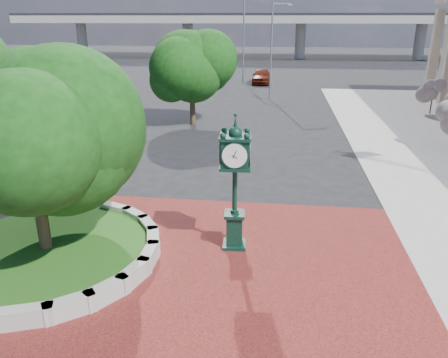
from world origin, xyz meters
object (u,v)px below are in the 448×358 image
at_px(post_clock, 235,178).
at_px(street_lamp_far, 246,31).
at_px(parked_car, 261,76).
at_px(street_lamp_near, 273,44).

height_order(post_clock, street_lamp_far, street_lamp_far).
relative_size(post_clock, street_lamp_far, 0.46).
distance_m(post_clock, street_lamp_far, 37.60).
distance_m(parked_car, street_lamp_far, 5.10).
xyz_separation_m(street_lamp_near, street_lamp_far, (-3.24, 10.17, 0.81)).
bearing_deg(parked_car, street_lamp_far, 159.03).
bearing_deg(post_clock, street_lamp_near, 88.90).
relative_size(parked_car, street_lamp_far, 0.52).
height_order(parked_car, street_lamp_far, street_lamp_far).
distance_m(post_clock, parked_car, 36.71).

